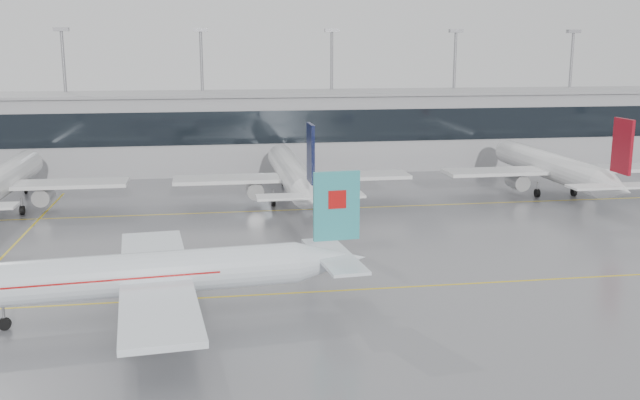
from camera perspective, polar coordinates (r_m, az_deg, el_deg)
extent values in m
plane|color=slate|center=(58.38, 1.88, -7.24)|extent=(320.00, 320.00, 0.00)
cube|color=yellow|center=(58.38, 1.88, -7.23)|extent=(120.00, 0.25, 0.01)
cube|color=yellow|center=(86.91, -1.88, -0.78)|extent=(120.00, 0.25, 0.01)
cube|color=yellow|center=(74.30, -23.96, -4.06)|extent=(0.25, 60.00, 0.01)
cube|color=#969699|center=(117.33, -3.88, 5.50)|extent=(180.00, 15.00, 12.00)
cube|color=black|center=(109.69, -3.53, 5.84)|extent=(180.00, 0.20, 5.00)
cube|color=gray|center=(116.79, -3.93, 8.52)|extent=(182.00, 16.00, 0.40)
cylinder|color=gray|center=(124.41, -19.63, 7.52)|extent=(0.50, 0.50, 22.00)
cube|color=gray|center=(124.17, -20.01, 12.72)|extent=(2.40, 1.00, 0.60)
cylinder|color=gray|center=(122.37, -9.36, 7.99)|extent=(0.50, 0.50, 22.00)
cube|color=gray|center=(122.14, -9.55, 13.28)|extent=(2.40, 1.00, 0.60)
cylinder|color=gray|center=(124.26, 0.93, 8.20)|extent=(0.50, 0.50, 22.00)
cube|color=gray|center=(124.03, 0.95, 13.42)|extent=(2.40, 1.00, 0.60)
cylinder|color=gray|center=(129.90, 10.63, 8.17)|extent=(0.50, 0.50, 22.00)
cube|color=gray|center=(129.68, 10.83, 13.15)|extent=(2.40, 1.00, 0.60)
cylinder|color=gray|center=(138.84, 19.30, 7.94)|extent=(0.50, 0.50, 22.00)
cube|color=gray|center=(138.63, 19.63, 12.59)|extent=(2.40, 1.00, 0.60)
cylinder|color=white|center=(53.23, -14.64, -5.80)|extent=(24.04, 5.39, 3.13)
cone|color=white|center=(55.07, 0.91, -4.80)|extent=(5.87, 3.65, 3.13)
cube|color=white|center=(53.36, -13.00, -6.12)|extent=(7.44, 26.20, 0.45)
cube|color=white|center=(55.03, 1.11, -4.49)|extent=(3.73, 10.16, 0.25)
cube|color=teal|center=(54.10, 1.33, -0.47)|extent=(3.62, 0.69, 5.34)
cylinder|color=#A4A4A4|center=(49.33, -13.32, -9.51)|extent=(3.78, 2.43, 2.10)
cylinder|color=#A4A4A4|center=(58.38, -13.57, -6.12)|extent=(3.78, 2.43, 2.10)
cylinder|color=gray|center=(54.77, -23.98, -8.41)|extent=(0.20, 0.20, 1.30)
cylinder|color=black|center=(54.99, -23.92, -9.05)|extent=(0.92, 0.38, 0.90)
cylinder|color=gray|center=(51.49, -11.69, -8.76)|extent=(0.24, 0.24, 1.30)
cylinder|color=black|center=(51.72, -11.66, -9.43)|extent=(1.14, 0.55, 1.10)
cylinder|color=gray|center=(56.39, -11.98, -6.92)|extent=(0.24, 0.24, 1.30)
cylinder|color=black|center=(56.60, -11.95, -7.54)|extent=(1.14, 0.55, 1.10)
cube|color=#B70F0F|center=(53.99, 1.33, 0.08)|extent=(1.44, 0.58, 1.40)
cube|color=#B70F0F|center=(53.30, -17.89, -5.75)|extent=(18.22, 4.86, 0.12)
cylinder|color=silver|center=(93.66, -24.08, 1.47)|extent=(3.59, 27.36, 3.59)
cone|color=silver|center=(108.68, -22.01, 2.96)|extent=(3.59, 4.00, 3.59)
cylinder|color=#A4A4A4|center=(91.90, -21.24, 0.31)|extent=(2.10, 3.60, 2.10)
cylinder|color=gray|center=(104.28, -22.49, 1.14)|extent=(0.20, 0.20, 1.56)
cylinder|color=black|center=(104.42, -22.46, 0.72)|extent=(0.30, 0.90, 0.90)
cylinder|color=gray|center=(91.08, -22.76, -0.28)|extent=(0.24, 0.24, 1.56)
cylinder|color=black|center=(91.23, -22.72, -0.76)|extent=(0.45, 1.10, 1.10)
cylinder|color=silver|center=(91.04, -2.29, 2.23)|extent=(3.59, 27.36, 3.59)
cone|color=silver|center=(106.43, -3.30, 3.65)|extent=(3.59, 4.00, 3.59)
cone|color=silver|center=(74.99, -0.79, 0.13)|extent=(3.59, 5.60, 3.59)
cube|color=silver|center=(89.64, -2.18, 1.82)|extent=(29.64, 5.00, 0.45)
cube|color=silver|center=(74.73, -0.77, 0.32)|extent=(11.40, 2.80, 0.25)
cube|color=black|center=(73.75, -0.75, 3.76)|extent=(0.35, 3.60, 6.12)
cylinder|color=#A4A4A4|center=(89.97, -5.24, 0.85)|extent=(2.10, 3.60, 2.10)
cylinder|color=#A4A4A4|center=(91.09, 0.79, 1.03)|extent=(2.10, 3.60, 2.10)
cylinder|color=gray|center=(101.94, -3.00, 1.81)|extent=(0.20, 0.20, 1.56)
cylinder|color=black|center=(102.08, -2.99, 1.38)|extent=(0.30, 0.90, 0.90)
cylinder|color=gray|center=(88.79, -3.75, 0.34)|extent=(0.24, 0.24, 1.56)
cylinder|color=black|center=(88.95, -3.74, -0.15)|extent=(0.45, 1.10, 1.10)
cylinder|color=gray|center=(89.41, -0.43, 0.45)|extent=(0.24, 0.24, 1.56)
cylinder|color=black|center=(89.56, -0.43, -0.04)|extent=(0.45, 1.10, 1.10)
cylinder|color=silver|center=(101.26, 17.80, 2.66)|extent=(3.59, 27.36, 3.59)
cone|color=silver|center=(115.30, 14.32, 3.94)|extent=(3.59, 4.00, 3.59)
cone|color=silver|center=(87.12, 22.64, 0.87)|extent=(3.59, 5.60, 3.59)
cube|color=silver|center=(100.01, 18.17, 2.29)|extent=(29.64, 5.00, 0.45)
cube|color=silver|center=(86.90, 22.72, 1.03)|extent=(11.40, 2.80, 0.25)
cube|color=maroon|center=(86.05, 23.04, 3.99)|extent=(0.35, 3.60, 6.12)
cylinder|color=#A4A4A4|center=(98.61, 15.50, 1.44)|extent=(2.10, 3.60, 2.10)
cylinder|color=#A4A4A4|center=(102.96, 20.37, 1.55)|extent=(2.10, 3.60, 2.10)
cylinder|color=gray|center=(111.16, 15.26, 2.26)|extent=(0.20, 0.20, 1.56)
cylinder|color=black|center=(111.29, 15.24, 1.86)|extent=(0.30, 0.90, 0.90)
cylinder|color=gray|center=(98.32, 17.00, 0.98)|extent=(0.24, 0.24, 1.56)
cylinder|color=black|center=(98.47, 16.98, 0.54)|extent=(0.45, 1.10, 1.10)
cylinder|color=gray|center=(100.70, 19.67, 1.05)|extent=(0.24, 0.24, 1.56)
cylinder|color=black|center=(100.85, 19.63, 0.62)|extent=(0.45, 1.10, 1.10)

